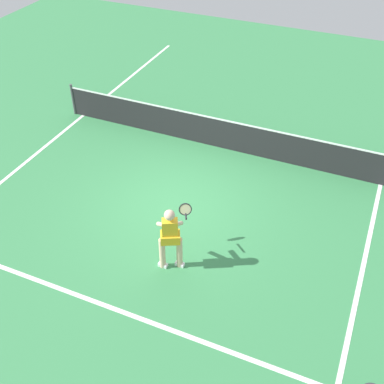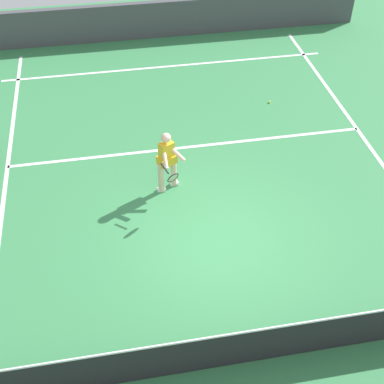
{
  "view_description": "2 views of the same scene",
  "coord_description": "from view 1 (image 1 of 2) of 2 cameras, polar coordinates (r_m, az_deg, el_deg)",
  "views": [
    {
      "loc": [
        4.05,
        -8.28,
        7.7
      ],
      "look_at": [
        0.72,
        -0.61,
        1.07
      ],
      "focal_mm": 45.42,
      "sensor_mm": 36.0,
      "label": 1
    },
    {
      "loc": [
        1.93,
        7.54,
        8.26
      ],
      "look_at": [
        0.45,
        -0.56,
        0.97
      ],
      "focal_mm": 50.04,
      "sensor_mm": 36.0,
      "label": 2
    }
  ],
  "objects": [
    {
      "name": "ground_plane",
      "position": [
        12.0,
        -2.0,
        -1.49
      ],
      "size": [
        26.47,
        26.47,
        0.0
      ],
      "primitive_type": "plane",
      "color": "#38844C"
    },
    {
      "name": "service_line_marking",
      "position": [
        9.98,
        -10.4,
        -12.88
      ],
      "size": [
        9.14,
        0.1,
        0.01
      ],
      "primitive_type": "cube",
      "color": "white",
      "rests_on": "ground"
    },
    {
      "name": "sideline_left_marking",
      "position": [
        14.21,
        -18.96,
        3.31
      ],
      "size": [
        0.1,
        18.36,
        0.01
      ],
      "primitive_type": "cube",
      "color": "white",
      "rests_on": "ground"
    },
    {
      "name": "sideline_right_marking",
      "position": [
        11.31,
        19.65,
        -7.31
      ],
      "size": [
        0.1,
        18.36,
        0.01
      ],
      "primitive_type": "cube",
      "color": "white",
      "rests_on": "ground"
    },
    {
      "name": "court_net",
      "position": [
        13.88,
        3.0,
        6.99
      ],
      "size": [
        9.82,
        0.08,
        1.01
      ],
      "color": "#4C4C51",
      "rests_on": "ground"
    },
    {
      "name": "tennis_player",
      "position": [
        9.94,
        -2.52,
        -5.19
      ],
      "size": [
        0.68,
        1.13,
        1.55
      ],
      "color": "beige",
      "rests_on": "ground"
    }
  ]
}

